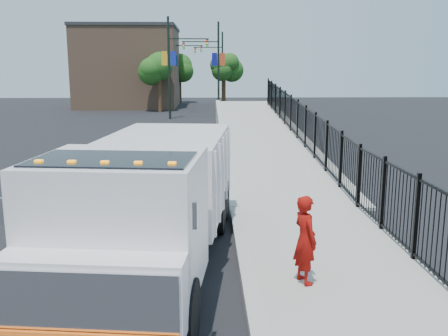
{
  "coord_description": "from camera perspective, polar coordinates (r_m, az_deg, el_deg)",
  "views": [
    {
      "loc": [
        -0.77,
        -9.82,
        4.08
      ],
      "look_at": [
        -0.38,
        2.0,
        1.7
      ],
      "focal_mm": 40.0,
      "sensor_mm": 36.0,
      "label": 1
    }
  ],
  "objects": [
    {
      "name": "ground",
      "position": [
        10.66,
        2.47,
        -11.12
      ],
      "size": [
        120.0,
        120.0,
        0.0
      ],
      "primitive_type": "plane",
      "color": "black",
      "rests_on": "ground"
    },
    {
      "name": "sidewalk",
      "position": [
        9.2,
        15.94,
        -15.0
      ],
      "size": [
        3.55,
        12.0,
        0.12
      ],
      "primitive_type": "cube",
      "color": "#9E998E",
      "rests_on": "ground"
    },
    {
      "name": "curb",
      "position": [
        8.82,
        3.48,
        -15.62
      ],
      "size": [
        0.3,
        12.0,
        0.16
      ],
      "primitive_type": "cube",
      "color": "#ADAAA3",
      "rests_on": "ground"
    },
    {
      "name": "ramp",
      "position": [
        26.3,
        4.47,
        2.44
      ],
      "size": [
        3.95,
        24.06,
        3.19
      ],
      "primitive_type": "cube",
      "rotation": [
        0.06,
        0.0,
        0.0
      ],
      "color": "#9E998E",
      "rests_on": "ground"
    },
    {
      "name": "iron_fence",
      "position": [
        22.47,
        9.25,
        3.11
      ],
      "size": [
        0.1,
        28.0,
        1.8
      ],
      "primitive_type": "cube",
      "color": "black",
      "rests_on": "ground"
    },
    {
      "name": "truck",
      "position": [
        10.06,
        -8.44,
        -3.2
      ],
      "size": [
        3.49,
        8.38,
        2.79
      ],
      "rotation": [
        0.0,
        0.0,
        -0.11
      ],
      "color": "black",
      "rests_on": "ground"
    },
    {
      "name": "worker",
      "position": [
        9.44,
        9.25,
        -8.08
      ],
      "size": [
        0.59,
        0.71,
        1.68
      ],
      "primitive_type": "imported",
      "rotation": [
        0.0,
        0.0,
        1.92
      ],
      "color": "maroon",
      "rests_on": "sidewalk"
    },
    {
      "name": "light_pole_0",
      "position": [
        40.5,
        -5.87,
        11.75
      ],
      "size": [
        3.77,
        0.22,
        8.0
      ],
      "color": "black",
      "rests_on": "ground"
    },
    {
      "name": "light_pole_1",
      "position": [
        44.82,
        -1.03,
        11.77
      ],
      "size": [
        3.78,
        0.22,
        8.0
      ],
      "color": "black",
      "rests_on": "ground"
    },
    {
      "name": "light_pole_2",
      "position": [
        52.96,
        -5.61,
        11.66
      ],
      "size": [
        3.77,
        0.22,
        8.0
      ],
      "color": "black",
      "rests_on": "ground"
    },
    {
      "name": "light_pole_3",
      "position": [
        57.32,
        -0.5,
        11.69
      ],
      "size": [
        3.78,
        0.22,
        8.0
      ],
      "color": "black",
      "rests_on": "ground"
    },
    {
      "name": "tree_0",
      "position": [
        47.11,
        -7.41,
        11.15
      ],
      "size": [
        2.68,
        2.68,
        5.34
      ],
      "color": "#382314",
      "rests_on": "ground"
    },
    {
      "name": "tree_1",
      "position": [
        49.2,
        -0.01,
        11.19
      ],
      "size": [
        2.1,
        2.1,
        5.05
      ],
      "color": "#382314",
      "rests_on": "ground"
    },
    {
      "name": "tree_2",
      "position": [
        59.42,
        -5.09,
        11.25
      ],
      "size": [
        2.95,
        2.95,
        5.48
      ],
      "color": "#382314",
      "rests_on": "ground"
    },
    {
      "name": "building",
      "position": [
        54.44,
        -10.78,
        11.12
      ],
      "size": [
        10.0,
        10.0,
        8.0
      ],
      "primitive_type": "cube",
      "color": "#8C664C",
      "rests_on": "ground"
    }
  ]
}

